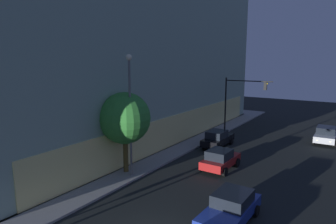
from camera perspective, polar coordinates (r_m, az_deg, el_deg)
modern_building at (r=40.34m, az=-16.71°, el=12.75°), size 39.93×30.47×22.04m
traffic_light_far_corner at (r=36.11m, az=13.57°, el=3.14°), size 0.56×5.46×6.47m
street_lamp_sidewalk at (r=21.62m, az=-7.30°, el=1.85°), size 0.44×0.44×8.93m
sidewalk_tree at (r=22.67m, az=-8.27°, el=-1.19°), size 3.92×3.92×6.18m
car_blue at (r=17.22m, az=11.87°, el=-17.51°), size 4.80×2.24×1.61m
car_red at (r=24.51m, az=9.97°, el=-8.88°), size 4.07×2.13×1.66m
car_black at (r=30.66m, az=9.46°, el=-5.01°), size 4.69×2.05×1.69m
car_silver at (r=35.77m, az=27.92°, el=-3.86°), size 4.12×2.27×1.68m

